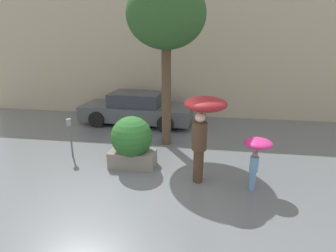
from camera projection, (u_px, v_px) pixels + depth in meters
ground_plane at (134, 187)px, 6.25m from camera, size 40.00×40.00×0.00m
building_facade at (171, 48)px, 11.42m from camera, size 18.00×0.30×6.00m
planter_box at (132, 141)px, 7.08m from camera, size 1.26×1.11×1.43m
person_adult at (203, 118)px, 6.09m from camera, size 1.00×1.00×2.11m
person_child at (257, 149)px, 5.92m from camera, size 0.64×0.64×1.24m
parked_car_near at (137, 109)px, 10.93m from camera, size 4.64×2.12×1.30m
street_tree at (166, 17)px, 7.65m from camera, size 2.35×2.35×5.05m
parking_meter at (70, 130)px, 7.61m from camera, size 0.14×0.14×1.19m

